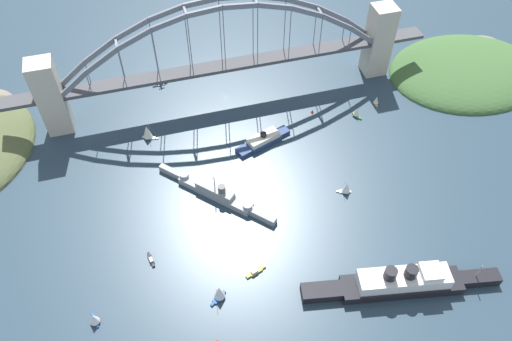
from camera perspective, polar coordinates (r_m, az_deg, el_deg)
The scene contains 16 objects.
ground_plane at distance 364.17m, azimuth -3.41°, elevation 8.24°, with size 1400.00×1400.00×0.00m, color #283D4C.
harbor_arch_bridge at distance 345.73m, azimuth -3.63°, elevation 11.93°, with size 290.44×15.37×76.18m.
headland_west_shore at distance 417.57m, azimuth 22.63°, elevation 10.28°, with size 117.27×92.97×21.50m.
ocean_liner at distance 273.83m, azimuth 16.12°, elevation -12.01°, with size 103.66×26.99×18.54m.
naval_cruiser at distance 300.05m, azimuth -4.51°, elevation -2.53°, with size 59.02×62.10×17.23m.
harbor_ferry_steamer at distance 328.73m, azimuth 0.79°, elevation 3.47°, with size 39.26×20.13×8.65m.
seaplane_taxiing_near_bridge at distance 380.20m, azimuth -10.79°, elevation 9.86°, with size 11.08×8.18×5.12m.
small_boat_0 at distance 268.31m, azimuth -17.87°, elevation -15.61°, with size 5.93×8.92×9.25m.
small_boat_2 at distance 365.60m, azimuth 13.42°, elevation 7.70°, with size 4.01×6.54×7.45m.
small_boat_3 at distance 281.57m, azimuth -11.76°, elevation -9.83°, with size 3.23×9.89×2.04m.
small_boat_4 at distance 353.48m, azimuth 11.29°, elevation 6.48°, with size 5.85×7.95×7.57m.
small_boat_5 at distance 261.94m, azimuth -4.18°, elevation -13.57°, with size 9.63×8.17×11.47m.
small_boat_6 at distance 337.58m, azimuth -12.19°, elevation 4.29°, with size 10.39×7.88×11.97m.
small_boat_7 at distance 304.64m, azimuth 10.16°, elevation -1.87°, with size 8.89×6.19×9.96m.
small_boat_8 at distance 272.03m, azimuth -0.07°, elevation -11.34°, with size 11.83×5.43×2.47m.
channel_marker_buoy at distance 352.99m, azimuth 6.38°, elevation 6.65°, with size 2.20×2.20×2.75m.
Camera 1 is at (54.05, 270.93, 237.26)m, focal length 35.43 mm.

